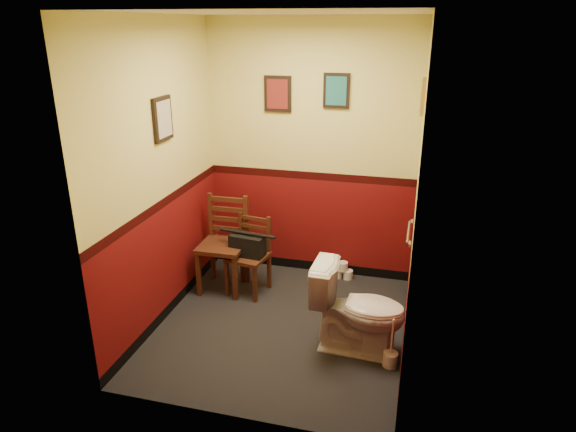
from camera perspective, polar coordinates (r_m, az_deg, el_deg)
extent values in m
cube|color=black|center=(4.85, -0.76, -12.15)|extent=(2.20, 2.40, 0.00)
cube|color=silver|center=(4.07, -0.95, 21.68)|extent=(2.20, 2.40, 0.00)
cube|color=#5E0C0E|center=(5.39, 2.56, 6.97)|extent=(2.20, 0.00, 2.70)
cube|color=#5E0C0E|center=(3.20, -6.56, -3.08)|extent=(2.20, 0.00, 2.70)
cube|color=#5E0C0E|center=(4.67, -14.01, 4.17)|extent=(0.00, 2.40, 2.70)
cube|color=#5E0C0E|center=(4.13, 14.05, 1.98)|extent=(0.00, 2.40, 2.70)
cylinder|color=silver|center=(4.50, 13.25, -1.81)|extent=(0.03, 0.50, 0.03)
cylinder|color=silver|center=(4.27, 13.39, -3.09)|extent=(0.02, 0.06, 0.06)
cylinder|color=silver|center=(4.73, 13.60, -0.70)|extent=(0.02, 0.06, 0.06)
cube|color=black|center=(5.35, -1.15, 13.41)|extent=(0.28, 0.03, 0.36)
cube|color=maroon|center=(5.33, -1.20, 13.39)|extent=(0.22, 0.01, 0.30)
cube|color=black|center=(5.21, 5.40, 13.69)|extent=(0.26, 0.03, 0.34)
cube|color=#206466|center=(5.19, 5.37, 13.67)|extent=(0.20, 0.01, 0.28)
cube|color=black|center=(4.64, -13.77, 10.44)|extent=(0.03, 0.30, 0.38)
cube|color=#B4A88D|center=(4.63, -13.58, 10.44)|extent=(0.01, 0.24, 0.31)
cube|color=olive|center=(4.56, 14.79, 12.73)|extent=(0.03, 0.34, 0.28)
cube|color=#B4A88D|center=(4.56, 14.57, 12.75)|extent=(0.01, 0.28, 0.22)
imported|color=white|center=(4.38, 7.85, -10.32)|extent=(0.81, 0.48, 0.77)
cylinder|color=silver|center=(4.42, 11.29, -15.35)|extent=(0.12, 0.12, 0.12)
cylinder|color=silver|center=(4.30, 11.49, -13.16)|extent=(0.02, 0.02, 0.35)
cube|color=#462215|center=(5.30, -7.29, -3.31)|extent=(0.46, 0.46, 0.04)
cube|color=#462215|center=(5.31, -9.90, -6.32)|extent=(0.04, 0.04, 0.49)
cube|color=#462215|center=(5.63, -8.34, -4.58)|extent=(0.04, 0.04, 0.49)
cube|color=#462215|center=(5.18, -5.90, -6.86)|extent=(0.04, 0.04, 0.49)
cube|color=#462215|center=(5.50, -4.54, -5.04)|extent=(0.04, 0.04, 0.49)
cube|color=#462215|center=(5.45, -8.58, 0.09)|extent=(0.04, 0.04, 0.49)
cube|color=#462215|center=(5.32, -4.67, -0.27)|extent=(0.04, 0.04, 0.49)
cube|color=#462215|center=(5.43, -6.59, -1.43)|extent=(0.37, 0.03, 0.05)
cube|color=#462215|center=(5.39, -6.64, -0.36)|extent=(0.37, 0.03, 0.05)
cube|color=#462215|center=(5.35, -6.69, 0.73)|extent=(0.37, 0.03, 0.05)
cube|color=#462215|center=(5.31, -6.74, 1.82)|extent=(0.37, 0.03, 0.05)
cube|color=#462215|center=(5.25, -4.48, -4.52)|extent=(0.43, 0.43, 0.04)
cube|color=#462215|center=(5.28, -6.78, -6.84)|extent=(0.04, 0.04, 0.40)
cube|color=#462215|center=(5.53, -5.10, -5.45)|extent=(0.04, 0.04, 0.40)
cube|color=#462215|center=(5.14, -3.68, -7.54)|extent=(0.04, 0.04, 0.40)
cube|color=#462215|center=(5.39, -2.11, -6.08)|extent=(0.04, 0.04, 0.40)
cube|color=#462215|center=(5.37, -5.21, -1.61)|extent=(0.04, 0.04, 0.40)
cube|color=#462215|center=(5.23, -2.15, -2.16)|extent=(0.04, 0.04, 0.40)
cube|color=#462215|center=(5.34, -3.67, -2.98)|extent=(0.30, 0.07, 0.04)
cube|color=#462215|center=(5.31, -3.69, -2.10)|extent=(0.30, 0.07, 0.04)
cube|color=#462215|center=(5.27, -3.72, -1.21)|extent=(0.30, 0.07, 0.04)
cube|color=#462215|center=(5.24, -3.74, -0.31)|extent=(0.30, 0.07, 0.04)
cube|color=black|center=(5.19, -4.52, -3.26)|extent=(0.36, 0.21, 0.22)
cylinder|color=black|center=(5.14, -4.56, -1.94)|extent=(0.30, 0.07, 0.03)
cylinder|color=silver|center=(5.69, 5.51, -6.35)|extent=(0.11, 0.11, 0.10)
cylinder|color=silver|center=(5.68, 6.67, -6.47)|extent=(0.11, 0.11, 0.10)
cylinder|color=silver|center=(5.63, 6.11, -5.58)|extent=(0.11, 0.11, 0.10)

